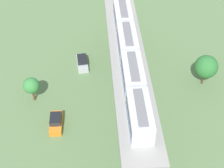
% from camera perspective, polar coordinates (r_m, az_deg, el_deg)
% --- Properties ---
extents(ground_plane, '(120.00, 120.00, 0.00)m').
position_cam_1_polar(ground_plane, '(53.92, 2.54, -2.58)').
color(ground_plane, '#5B7A4C').
extents(viaduct, '(5.20, 35.80, 8.55)m').
position_cam_1_polar(viaduct, '(49.26, 2.78, 2.62)').
color(viaduct, '#999691').
rests_on(viaduct, ground).
extents(train, '(2.64, 27.45, 3.24)m').
position_cam_1_polar(train, '(45.82, 3.13, 4.54)').
color(train, silver).
rests_on(train, viaduct).
extents(parked_car_silver, '(2.18, 4.35, 1.76)m').
position_cam_1_polar(parked_car_silver, '(59.47, -5.16, 3.75)').
color(parked_car_silver, '#B2B5BA').
rests_on(parked_car_silver, ground).
extents(parked_car_orange, '(1.87, 4.23, 1.76)m').
position_cam_1_polar(parked_car_orange, '(50.49, -9.67, -6.52)').
color(parked_car_orange, orange).
rests_on(parked_car_orange, ground).
extents(tree_near_viaduct, '(3.84, 3.84, 5.77)m').
position_cam_1_polar(tree_near_viaduct, '(55.87, 15.99, 2.89)').
color(tree_near_viaduct, brown).
rests_on(tree_near_viaduct, ground).
extents(tree_mid_lot, '(2.58, 2.58, 4.54)m').
position_cam_1_polar(tree_mid_lot, '(52.95, -13.79, -0.30)').
color(tree_mid_lot, brown).
rests_on(tree_mid_lot, ground).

